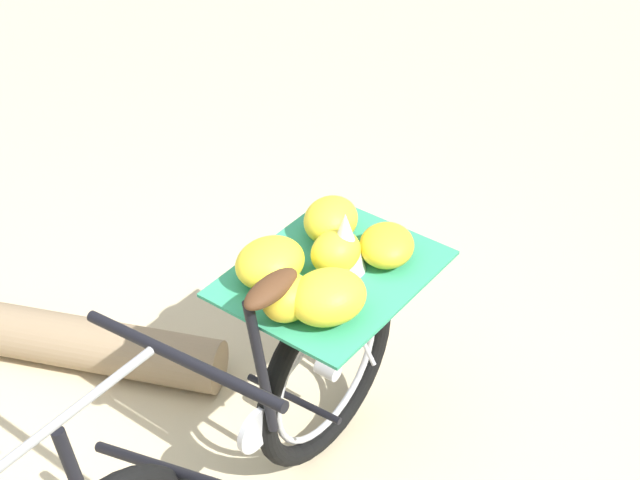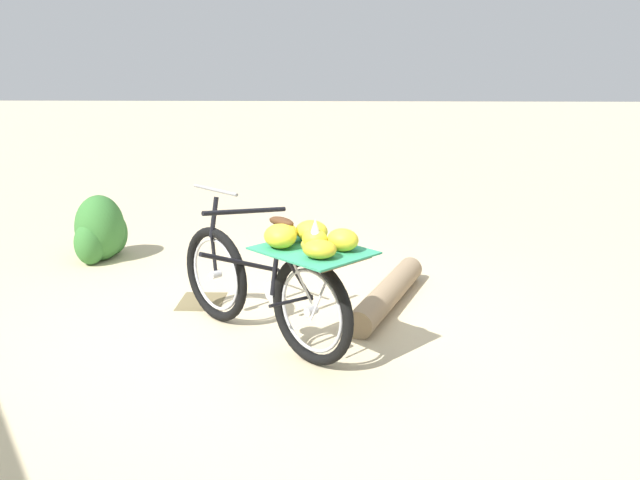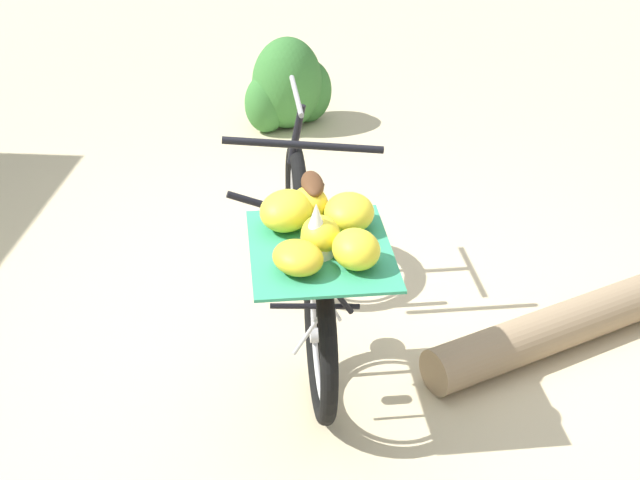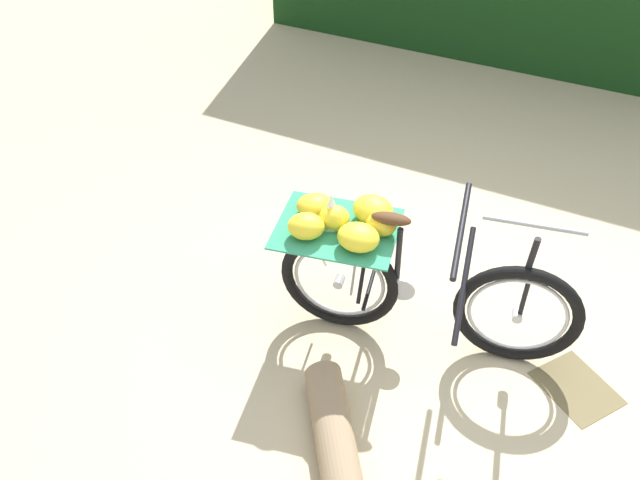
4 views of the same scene
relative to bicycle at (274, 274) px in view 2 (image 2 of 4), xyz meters
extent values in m
plane|color=beige|center=(-0.09, -0.26, -0.53)|extent=(60.00, 60.00, 0.00)
torus|color=black|center=(-0.48, -0.50, -0.16)|extent=(0.55, 0.58, 0.73)
torus|color=#B7B7BC|center=(-0.48, -0.50, -0.16)|extent=(0.41, 0.43, 0.57)
cylinder|color=#B7B7BC|center=(-0.48, -0.50, -0.16)|extent=(0.10, 0.10, 0.06)
torus|color=black|center=(0.25, 0.26, -0.16)|extent=(0.55, 0.58, 0.73)
torus|color=#B7B7BC|center=(0.25, 0.26, -0.16)|extent=(0.41, 0.43, 0.57)
cylinder|color=#B7B7BC|center=(0.25, 0.26, -0.16)|extent=(0.10, 0.10, 0.06)
cylinder|color=black|center=(-0.25, -0.26, 0.00)|extent=(0.53, 0.51, 0.30)
cylinder|color=black|center=(-0.20, -0.21, 0.39)|extent=(0.54, 0.52, 0.11)
cylinder|color=black|center=(0.01, 0.02, 0.11)|extent=(0.11, 0.10, 0.49)
cylinder|color=black|center=(0.12, 0.12, -0.15)|extent=(0.29, 0.28, 0.05)
cylinder|color=black|center=(0.15, 0.15, 0.06)|extent=(0.25, 0.24, 0.47)
cylinder|color=black|center=(-0.48, -0.51, -0.01)|extent=(0.05, 0.05, 0.30)
cylinder|color=black|center=(-0.47, -0.49, 0.28)|extent=(0.09, 0.09, 0.30)
cylinder|color=gray|center=(-0.45, -0.47, 0.49)|extent=(0.38, 0.39, 0.02)
ellipsoid|color=#4C2D19|center=(0.06, 0.06, 0.38)|extent=(0.22, 0.22, 0.06)
cylinder|color=#B7B7BC|center=(-0.01, -0.01, -0.13)|extent=(0.12, 0.13, 0.16)
cylinder|color=#B7B7BC|center=(0.18, 0.19, 0.03)|extent=(0.16, 0.15, 0.39)
cylinder|color=#B7B7BC|center=(0.33, 0.34, 0.03)|extent=(0.19, 0.18, 0.39)
cube|color=brown|center=(0.26, 0.28, 0.23)|extent=(0.73, 0.74, 0.02)
cube|color=#33936B|center=(0.26, 0.28, 0.25)|extent=(0.86, 0.86, 0.01)
ellipsoid|color=yellow|center=(0.28, 0.46, 0.32)|extent=(0.26, 0.27, 0.14)
ellipsoid|color=yellow|center=(0.28, 0.29, 0.32)|extent=(0.23, 0.23, 0.14)
ellipsoid|color=yellow|center=(0.22, 0.07, 0.33)|extent=(0.30, 0.28, 0.15)
ellipsoid|color=yellow|center=(0.07, 0.26, 0.32)|extent=(0.31, 0.30, 0.14)
ellipsoid|color=gold|center=(0.45, 0.32, 0.31)|extent=(0.23, 0.25, 0.11)
ellipsoid|color=gold|center=(0.11, 0.09, 0.32)|extent=(0.22, 0.23, 0.13)
sphere|color=#B29333|center=(0.28, 0.23, 0.29)|extent=(0.07, 0.07, 0.07)
cone|color=white|center=(0.30, 0.29, 0.36)|extent=(0.20, 0.20, 0.21)
cylinder|color=#937A5B|center=(-0.81, 0.83, -0.42)|extent=(1.44, 0.71, 0.21)
ellipsoid|color=#387533|center=(-2.02, -1.95, -0.20)|extent=(0.53, 0.47, 0.66)
ellipsoid|color=#387533|center=(-2.20, -1.91, -0.30)|extent=(0.36, 0.33, 0.46)
ellipsoid|color=#387533|center=(-1.85, -2.00, -0.32)|extent=(0.33, 0.30, 0.43)
cylinder|color=#4C3823|center=(-2.02, -1.95, -0.46)|extent=(0.05, 0.05, 0.13)
cube|color=olive|center=(-0.86, -0.70, -0.53)|extent=(0.44, 0.36, 0.01)
camera|label=1|loc=(-0.05, -2.06, 2.14)|focal=53.30mm
camera|label=2|loc=(4.19, 0.45, 1.39)|focal=36.57mm
camera|label=3|loc=(2.59, 2.23, 1.97)|focal=51.40mm
camera|label=4|loc=(-2.18, 1.71, 2.60)|focal=36.70mm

